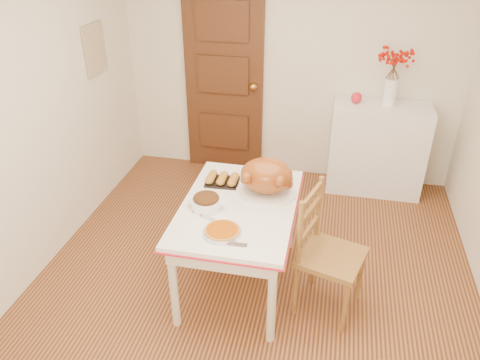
% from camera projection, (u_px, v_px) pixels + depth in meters
% --- Properties ---
extents(floor, '(3.50, 4.00, 0.00)m').
position_uv_depth(floor, '(252.00, 287.00, 3.72)').
color(floor, '#432310').
rests_on(floor, ground).
extents(wall_back, '(3.50, 0.00, 2.50)m').
position_uv_depth(wall_back, '(290.00, 63.00, 4.79)').
color(wall_back, silver).
rests_on(wall_back, ground).
extents(wall_left, '(0.00, 4.00, 2.50)m').
position_uv_depth(wall_left, '(20.00, 124.00, 3.42)').
color(wall_left, silver).
rests_on(wall_left, ground).
extents(door_back, '(0.85, 0.06, 2.06)m').
position_uv_depth(door_back, '(224.00, 80.00, 5.00)').
color(door_back, '#3D2014').
rests_on(door_back, ground).
extents(photo_board, '(0.03, 0.35, 0.45)m').
position_uv_depth(photo_board, '(95.00, 49.00, 4.31)').
color(photo_board, beige).
rests_on(photo_board, ground).
extents(sideboard, '(0.95, 0.42, 0.95)m').
position_uv_depth(sideboard, '(377.00, 149.00, 4.82)').
color(sideboard, white).
rests_on(sideboard, floor).
extents(kitchen_table, '(0.84, 1.23, 0.74)m').
position_uv_depth(kitchen_table, '(239.00, 245.00, 3.60)').
color(kitchen_table, white).
rests_on(kitchen_table, floor).
extents(chair_oak, '(0.54, 0.54, 0.98)m').
position_uv_depth(chair_oak, '(332.00, 254.00, 3.31)').
color(chair_oak, '#A47537').
rests_on(chair_oak, floor).
extents(berry_vase, '(0.28, 0.28, 0.55)m').
position_uv_depth(berry_vase, '(392.00, 78.00, 4.44)').
color(berry_vase, white).
rests_on(berry_vase, sideboard).
extents(apple, '(0.11, 0.11, 0.11)m').
position_uv_depth(apple, '(356.00, 98.00, 4.60)').
color(apple, red).
rests_on(apple, sideboard).
extents(turkey_platter, '(0.55, 0.50, 0.29)m').
position_uv_depth(turkey_platter, '(266.00, 178.00, 3.47)').
color(turkey_platter, brown).
rests_on(turkey_platter, kitchen_table).
extents(pumpkin_pie, '(0.26, 0.26, 0.05)m').
position_uv_depth(pumpkin_pie, '(222.00, 231.00, 3.09)').
color(pumpkin_pie, '#A34502').
rests_on(pumpkin_pie, kitchen_table).
extents(stuffing_dish, '(0.28, 0.22, 0.11)m').
position_uv_depth(stuffing_dish, '(206.00, 201.00, 3.35)').
color(stuffing_dish, '#50270D').
rests_on(stuffing_dish, kitchen_table).
extents(rolls_tray, '(0.27, 0.21, 0.07)m').
position_uv_depth(rolls_tray, '(222.00, 179.00, 3.67)').
color(rolls_tray, '#99641C').
rests_on(rolls_tray, kitchen_table).
extents(pie_server, '(0.23, 0.07, 0.01)m').
position_uv_depth(pie_server, '(230.00, 243.00, 3.01)').
color(pie_server, silver).
rests_on(pie_server, kitchen_table).
extents(carving_knife, '(0.24, 0.16, 0.01)m').
position_uv_depth(carving_knife, '(206.00, 217.00, 3.27)').
color(carving_knife, silver).
rests_on(carving_knife, kitchen_table).
extents(drinking_glass, '(0.08, 0.08, 0.10)m').
position_uv_depth(drinking_glass, '(253.00, 167.00, 3.82)').
color(drinking_glass, white).
rests_on(drinking_glass, kitchen_table).
extents(shaker_pair, '(0.09, 0.05, 0.08)m').
position_uv_depth(shaker_pair, '(287.00, 175.00, 3.71)').
color(shaker_pair, white).
rests_on(shaker_pair, kitchen_table).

